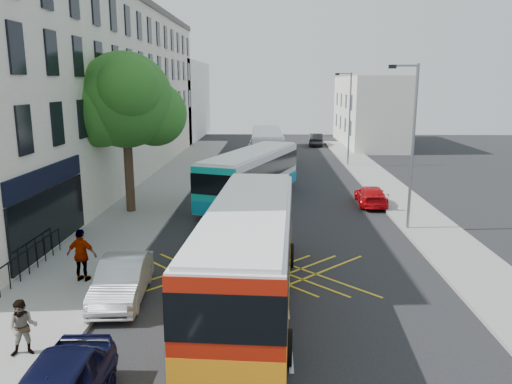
# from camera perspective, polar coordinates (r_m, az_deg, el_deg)

# --- Properties ---
(ground) EXTENTS (120.00, 120.00, 0.00)m
(ground) POSITION_cam_1_polar(r_m,az_deg,el_deg) (14.24, 3.96, -18.28)
(ground) COLOR black
(ground) RESTS_ON ground
(pavement_left) EXTENTS (5.00, 70.00, 0.15)m
(pavement_left) POSITION_cam_1_polar(r_m,az_deg,el_deg) (29.27, -14.06, -2.22)
(pavement_left) COLOR gray
(pavement_left) RESTS_ON ground
(pavement_right) EXTENTS (3.00, 70.00, 0.15)m
(pavement_right) POSITION_cam_1_polar(r_m,az_deg,el_deg) (29.30, 17.67, -2.42)
(pavement_right) COLOR gray
(pavement_right) RESTS_ON ground
(terrace_main) EXTENTS (8.30, 45.00, 13.50)m
(terrace_main) POSITION_cam_1_polar(r_m,az_deg,el_deg) (39.12, -18.70, 10.99)
(terrace_main) COLOR beige
(terrace_main) RESTS_ON ground
(terrace_far) EXTENTS (8.00, 20.00, 10.00)m
(terrace_far) POSITION_cam_1_polar(r_m,az_deg,el_deg) (68.61, -9.71, 10.30)
(terrace_far) COLOR silver
(terrace_far) RESTS_ON ground
(building_right) EXTENTS (6.00, 18.00, 8.00)m
(building_right) POSITION_cam_1_polar(r_m,az_deg,el_deg) (61.43, 12.75, 9.02)
(building_right) COLOR silver
(building_right) RESTS_ON ground
(street_tree) EXTENTS (6.30, 5.70, 8.80)m
(street_tree) POSITION_cam_1_polar(r_m,az_deg,el_deg) (28.36, -14.76, 10.02)
(street_tree) COLOR #382619
(street_tree) RESTS_ON pavement_left
(lamp_near) EXTENTS (1.45, 0.15, 8.00)m
(lamp_near) POSITION_cam_1_polar(r_m,az_deg,el_deg) (25.30, 17.32, 5.82)
(lamp_near) COLOR slate
(lamp_near) RESTS_ON pavement_right
(lamp_far) EXTENTS (1.45, 0.15, 8.00)m
(lamp_far) POSITION_cam_1_polar(r_m,az_deg,el_deg) (44.83, 10.53, 8.78)
(lamp_far) COLOR slate
(lamp_far) RESTS_ON pavement_right
(railings) EXTENTS (0.08, 5.60, 1.14)m
(railings) POSITION_cam_1_polar(r_m,az_deg,el_deg) (20.83, -24.59, -7.08)
(railings) COLOR black
(railings) RESTS_ON pavement_left
(bus_near) EXTENTS (3.36, 11.94, 3.33)m
(bus_near) POSITION_cam_1_polar(r_m,az_deg,el_deg) (16.82, -0.77, -6.73)
(bus_near) COLOR silver
(bus_near) RESTS_ON ground
(bus_mid) EXTENTS (6.08, 11.42, 3.14)m
(bus_mid) POSITION_cam_1_polar(r_m,az_deg,el_deg) (31.05, -0.53, 1.97)
(bus_mid) COLOR silver
(bus_mid) RESTS_ON ground
(bus_far) EXTENTS (3.07, 11.32, 3.16)m
(bus_far) POSITION_cam_1_polar(r_m,az_deg,el_deg) (44.47, 1.26, 5.13)
(bus_far) COLOR silver
(bus_far) RESTS_ON ground
(parked_car_silver) EXTENTS (1.84, 4.38, 1.41)m
(parked_car_silver) POSITION_cam_1_polar(r_m,az_deg,el_deg) (17.80, -15.04, -9.66)
(parked_car_silver) COLOR #B8BBC0
(parked_car_silver) RESTS_ON ground
(red_hatchback) EXTENTS (1.81, 4.09, 1.17)m
(red_hatchback) POSITION_cam_1_polar(r_m,az_deg,el_deg) (30.94, 13.00, -0.41)
(red_hatchback) COLOR #C0080D
(red_hatchback) RESTS_ON ground
(distant_car_grey) EXTENTS (2.66, 5.40, 1.47)m
(distant_car_grey) POSITION_cam_1_polar(r_m,az_deg,el_deg) (53.79, 0.61, 5.39)
(distant_car_grey) COLOR #45494D
(distant_car_grey) RESTS_ON ground
(distant_car_dark) EXTENTS (1.97, 4.56, 1.46)m
(distant_car_dark) POSITION_cam_1_polar(r_m,az_deg,el_deg) (59.60, 6.89, 5.98)
(distant_car_dark) COLOR black
(distant_car_dark) RESTS_ON ground
(pedestrian_near) EXTENTS (0.89, 0.77, 1.55)m
(pedestrian_near) POSITION_cam_1_polar(r_m,az_deg,el_deg) (14.97, -25.08, -13.88)
(pedestrian_near) COLOR gray
(pedestrian_near) RESTS_ON pavement_left
(pedestrian_far) EXTENTS (1.21, 0.65, 1.96)m
(pedestrian_far) POSITION_cam_1_polar(r_m,az_deg,el_deg) (19.32, -19.28, -6.83)
(pedestrian_far) COLOR gray
(pedestrian_far) RESTS_ON pavement_left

